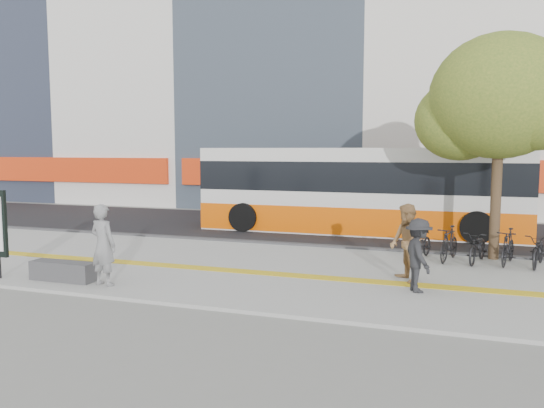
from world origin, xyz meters
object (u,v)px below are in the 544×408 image
(street_tree, at_px, (499,100))
(seated_woman, at_px, (103,245))
(pedestrian_tan, at_px, (407,243))
(bus, at_px, (358,193))
(bench, at_px, (63,271))
(pedestrian_dark, at_px, (418,255))

(street_tree, height_order, seated_woman, street_tree)
(seated_woman, relative_size, pedestrian_tan, 1.02)
(bus, height_order, seated_woman, bus)
(street_tree, bearing_deg, seated_woman, -144.69)
(bench, relative_size, bus, 0.14)
(street_tree, height_order, bus, street_tree)
(seated_woman, bearing_deg, pedestrian_dark, -155.87)
(seated_woman, bearing_deg, bus, -103.00)
(bus, xyz_separation_m, pedestrian_dark, (2.64, -8.05, -0.66))
(pedestrian_dark, bearing_deg, pedestrian_tan, -1.87)
(bench, height_order, pedestrian_tan, pedestrian_tan)
(bus, bearing_deg, seated_woman, -112.98)
(bus, height_order, pedestrian_dark, bus)
(seated_woman, height_order, pedestrian_tan, seated_woman)
(bus, bearing_deg, pedestrian_dark, -71.84)
(bench, bearing_deg, pedestrian_tan, 17.85)
(street_tree, relative_size, pedestrian_dark, 3.94)
(bench, relative_size, seated_woman, 0.86)
(bus, relative_size, pedestrian_dark, 7.38)
(bench, xyz_separation_m, pedestrian_dark, (7.97, 1.65, 0.58))
(bus, distance_m, seated_woman, 10.62)
(bench, height_order, seated_woman, seated_woman)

